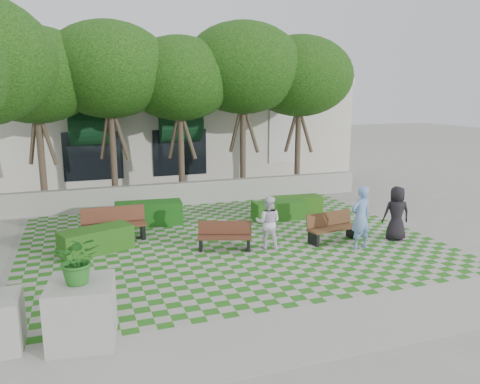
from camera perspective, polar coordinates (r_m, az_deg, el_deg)
name	(u,v)px	position (r m, az deg, el deg)	size (l,w,h in m)	color
ground	(241,252)	(13.39, 0.13, -7.29)	(90.00, 90.00, 0.00)	gray
lawn	(230,241)	(14.28, -1.23, -6.02)	(12.00, 12.00, 0.00)	#2B721E
sidewalk_south	(323,329)	(9.46, 10.13, -16.09)	(16.00, 2.00, 0.01)	#9E9B93
retaining_wall	(190,193)	(19.01, -6.16, -0.11)	(15.00, 0.36, 0.90)	#9E9B93
bench_east	(332,228)	(14.49, 11.16, -4.27)	(1.72, 0.79, 0.87)	#50311B
bench_mid	(225,236)	(13.48, -1.89, -5.42)	(1.62, 0.97, 0.81)	#4F291B
bench_west	(114,225)	(14.80, -15.12, -3.85)	(1.92, 0.65, 1.01)	#582D1E
hedge_east	(297,205)	(17.58, 6.91, -1.57)	(1.84, 0.74, 0.64)	#255316
hedge_midright	(279,210)	(16.69, 4.77, -2.24)	(1.86, 0.74, 0.65)	#1E5115
hedge_midleft	(149,213)	(16.26, -11.06, -2.57)	(2.23, 0.89, 0.78)	#154E14
hedge_west	(96,240)	(13.88, -17.12, -5.64)	(1.98, 0.79, 0.69)	#205115
planter_front	(81,299)	(9.02, -18.81, -12.28)	(1.28, 1.28, 2.01)	#9E9B93
person_blue	(361,217)	(13.85, 14.50, -3.02)	(0.67, 0.44, 1.85)	#7699D7
person_dark	(396,213)	(14.99, 18.52, -2.48)	(0.82, 0.53, 1.67)	black
person_white	(268,222)	(13.50, 3.45, -3.71)	(0.75, 0.59, 1.55)	white
tree_row	(139,72)	(18.02, -12.27, 14.16)	(17.70, 13.40, 7.41)	#47382B
building	(172,127)	(26.56, -8.28, 7.80)	(18.00, 8.92, 5.15)	beige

